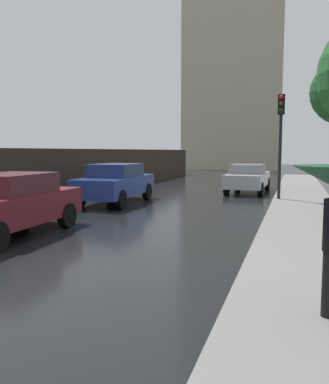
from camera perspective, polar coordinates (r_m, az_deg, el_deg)
name	(u,v)px	position (r m, az deg, el deg)	size (l,w,h in m)	color
car_blue_near_kerb	(116,183)	(15.29, -7.04, 1.36)	(1.94, 4.44, 1.51)	navy
car_silver_mid_road	(248,178)	(19.64, 11.96, 2.05)	(1.86, 4.62, 1.37)	#B2B5BA
car_maroon_far_ahead	(8,204)	(9.91, -21.60, -1.65)	(1.86, 4.28, 1.48)	maroon
traffic_light	(281,127)	(16.01, 16.42, 9.04)	(0.26, 0.39, 4.01)	black
distant_tower	(236,50)	(49.72, 10.33, 19.47)	(11.00, 12.41, 33.13)	#B2A88E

